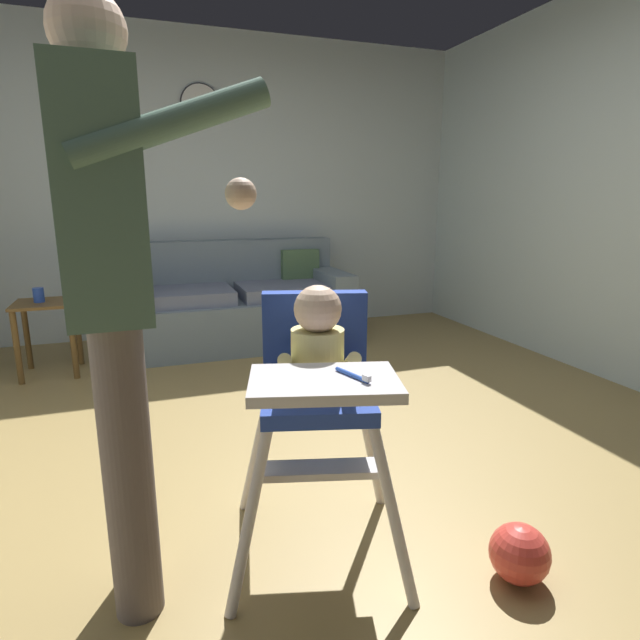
# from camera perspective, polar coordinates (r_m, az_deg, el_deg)

# --- Properties ---
(ground) EXTENTS (6.05, 6.82, 0.10)m
(ground) POSITION_cam_1_polar(r_m,az_deg,el_deg) (2.64, -0.12, -15.44)
(ground) COLOR #997E48
(wall_far) EXTENTS (5.25, 0.06, 2.62)m
(wall_far) POSITION_cam_1_polar(r_m,az_deg,el_deg) (4.88, -10.71, 14.18)
(wall_far) COLOR silver
(wall_far) RESTS_ON ground
(couch) EXTENTS (1.89, 0.86, 0.86)m
(couch) POSITION_cam_1_polar(r_m,az_deg,el_deg) (4.46, -9.43, 1.65)
(couch) COLOR slate
(couch) RESTS_ON ground
(high_chair) EXTENTS (0.74, 0.83, 0.96)m
(high_chair) POSITION_cam_1_polar(r_m,az_deg,el_deg) (1.69, -0.30, -6.00)
(high_chair) COLOR silver
(high_chair) RESTS_ON ground
(adult_standing) EXTENTS (0.52, 0.49, 1.71)m
(adult_standing) POSITION_cam_1_polar(r_m,az_deg,el_deg) (1.52, -21.81, 3.07)
(adult_standing) COLOR #635754
(adult_standing) RESTS_ON ground
(toy_ball) EXTENTS (0.19, 0.19, 0.19)m
(toy_ball) POSITION_cam_1_polar(r_m,az_deg,el_deg) (1.94, 21.18, -22.92)
(toy_ball) COLOR #D13D33
(toy_ball) RESTS_ON ground
(side_table) EXTENTS (0.40, 0.40, 0.52)m
(side_table) POSITION_cam_1_polar(r_m,az_deg,el_deg) (4.07, -27.92, -0.15)
(side_table) COLOR brown
(side_table) RESTS_ON ground
(sippy_cup) EXTENTS (0.07, 0.07, 0.10)m
(sippy_cup) POSITION_cam_1_polar(r_m,az_deg,el_deg) (4.04, -28.66, 2.44)
(sippy_cup) COLOR #284CB7
(sippy_cup) RESTS_ON side_table
(wall_clock) EXTENTS (0.34, 0.04, 0.34)m
(wall_clock) POSITION_cam_1_polar(r_m,az_deg,el_deg) (4.88, -13.09, 22.23)
(wall_clock) COLOR white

